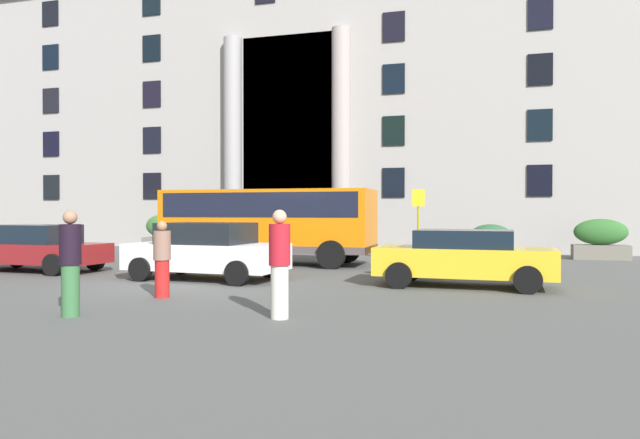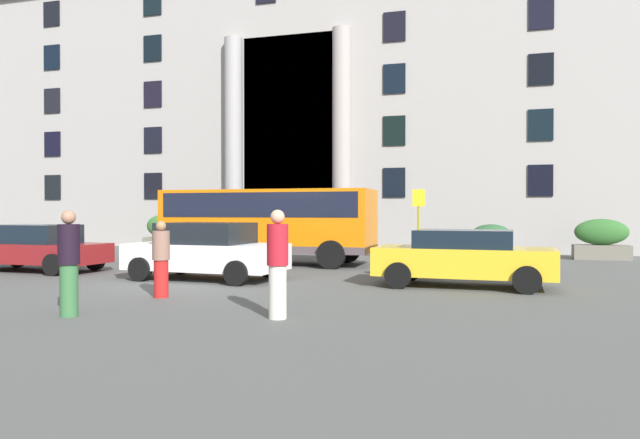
% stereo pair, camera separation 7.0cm
% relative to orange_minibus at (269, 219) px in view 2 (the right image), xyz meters
% --- Properties ---
extents(ground_plane, '(80.00, 64.00, 0.12)m').
position_rel_orange_minibus_xyz_m(ground_plane, '(0.04, -5.50, -1.59)').
color(ground_plane, '#4E504D').
extents(office_building_facade, '(38.64, 9.69, 14.13)m').
position_rel_orange_minibus_xyz_m(office_building_facade, '(0.03, 11.97, 5.53)').
color(office_building_facade, '#9C9893').
rests_on(office_building_facade, ground_plane).
extents(orange_minibus, '(7.22, 2.63, 2.53)m').
position_rel_orange_minibus_xyz_m(orange_minibus, '(0.00, 0.00, 0.00)').
color(orange_minibus, orange).
rests_on(orange_minibus, ground_plane).
extents(bus_stop_sign, '(0.44, 0.08, 2.59)m').
position_rel_orange_minibus_xyz_m(bus_stop_sign, '(4.86, 2.15, 0.07)').
color(bus_stop_sign, '#9A9319').
rests_on(bus_stop_sign, ground_plane).
extents(hedge_planter_east, '(1.87, 0.83, 1.30)m').
position_rel_orange_minibus_xyz_m(hedge_planter_east, '(-0.64, 5.09, -0.91)').
color(hedge_planter_east, slate).
rests_on(hedge_planter_east, ground_plane).
extents(hedge_planter_west, '(1.59, 0.96, 1.31)m').
position_rel_orange_minibus_xyz_m(hedge_planter_west, '(7.33, 4.83, -0.90)').
color(hedge_planter_west, gray).
rests_on(hedge_planter_west, ground_plane).
extents(hedge_planter_entrance_right, '(1.75, 0.72, 1.66)m').
position_rel_orange_minibus_xyz_m(hedge_planter_entrance_right, '(-7.28, 5.19, -0.73)').
color(hedge_planter_entrance_right, '#6C6A5C').
rests_on(hedge_planter_entrance_right, ground_plane).
extents(hedge_planter_entrance_left, '(1.98, 0.83, 1.53)m').
position_rel_orange_minibus_xyz_m(hedge_planter_entrance_left, '(11.29, 5.18, -0.80)').
color(hedge_planter_entrance_left, '#6B675B').
rests_on(hedge_planter_entrance_left, ground_plane).
extents(parked_coupe_end, '(4.24, 2.29, 1.51)m').
position_rel_orange_minibus_xyz_m(parked_coupe_end, '(0.09, -4.73, -0.77)').
color(parked_coupe_end, white).
rests_on(parked_coupe_end, ground_plane).
extents(parked_hatchback_near, '(4.55, 2.05, 1.41)m').
position_rel_orange_minibus_xyz_m(parked_hatchback_near, '(-5.91, -4.26, -0.81)').
color(parked_hatchback_near, maroon).
rests_on(parked_hatchback_near, ground_plane).
extents(parked_sedan_far, '(4.23, 2.03, 1.36)m').
position_rel_orange_minibus_xyz_m(parked_sedan_far, '(6.70, -4.35, -0.82)').
color(parked_sedan_far, gold).
rests_on(parked_sedan_far, ground_plane).
extents(scooter_by_planter, '(1.98, 0.66, 0.89)m').
position_rel_orange_minibus_xyz_m(scooter_by_planter, '(5.06, -2.42, -1.08)').
color(scooter_by_planter, black).
rests_on(scooter_by_planter, ground_plane).
extents(motorcycle_near_kerb, '(2.05, 0.55, 0.89)m').
position_rel_orange_minibus_xyz_m(motorcycle_near_kerb, '(-7.74, -2.38, -1.07)').
color(motorcycle_near_kerb, black).
rests_on(motorcycle_near_kerb, ground_plane).
extents(pedestrian_woman_dark_dress, '(0.36, 0.36, 1.61)m').
position_rel_orange_minibus_xyz_m(pedestrian_woman_dark_dress, '(0.70, -7.93, -0.73)').
color(pedestrian_woman_dark_dress, red).
rests_on(pedestrian_woman_dark_dress, ground_plane).
extents(pedestrian_man_red_shirt, '(0.36, 0.36, 1.82)m').
position_rel_orange_minibus_xyz_m(pedestrian_man_red_shirt, '(0.38, -10.33, -0.61)').
color(pedestrian_man_red_shirt, '#336639').
rests_on(pedestrian_man_red_shirt, ground_plane).
extents(pedestrian_woman_with_bag, '(0.36, 0.36, 1.83)m').
position_rel_orange_minibus_xyz_m(pedestrian_woman_with_bag, '(3.89, -9.51, -0.60)').
color(pedestrian_woman_with_bag, beige).
rests_on(pedestrian_woman_with_bag, ground_plane).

